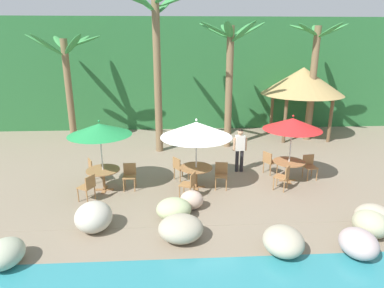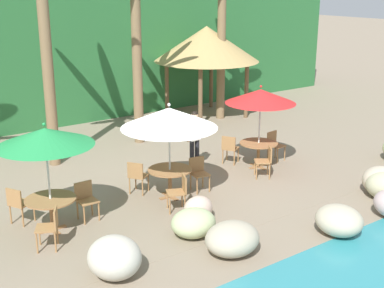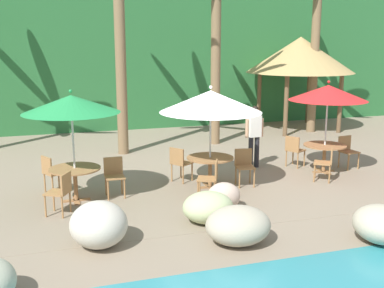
{
  "view_description": "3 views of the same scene",
  "coord_description": "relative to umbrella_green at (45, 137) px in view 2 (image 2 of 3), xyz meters",
  "views": [
    {
      "loc": [
        -0.93,
        -10.58,
        4.83
      ],
      "look_at": [
        -0.3,
        0.47,
        1.38
      ],
      "focal_mm": 31.29,
      "sensor_mm": 36.0,
      "label": 1
    },
    {
      "loc": [
        -6.94,
        -10.38,
        5.2
      ],
      "look_at": [
        0.62,
        0.08,
        1.2
      ],
      "focal_mm": 49.45,
      "sensor_mm": 36.0,
      "label": 2
    },
    {
      "loc": [
        -3.82,
        -10.25,
        3.42
      ],
      "look_at": [
        -0.43,
        0.56,
        0.93
      ],
      "focal_mm": 44.44,
      "sensor_mm": 36.0,
      "label": 3
    }
  ],
  "objects": [
    {
      "name": "dining_table_red",
      "position": [
        6.4,
        0.4,
        -1.5
      ],
      "size": [
        1.1,
        1.1,
        0.74
      ],
      "color": "olive",
      "rests_on": "ground"
    },
    {
      "name": "chair_red_left",
      "position": [
        5.99,
        -0.34,
        -1.6
      ],
      "size": [
        0.59,
        0.59,
        0.87
      ],
      "color": "#9E7042",
      "rests_on": "ground"
    },
    {
      "name": "palm_tree_third",
      "position": [
        4.9,
        4.61,
        1.75
      ],
      "size": [
        2.95,
        3.09,
        5.62
      ],
      "color": "brown",
      "rests_on": "ground"
    },
    {
      "name": "dining_table_green",
      "position": [
        0.0,
        -0.0,
        -1.5
      ],
      "size": [
        1.1,
        1.1,
        0.74
      ],
      "color": "olive",
      "rests_on": "ground"
    },
    {
      "name": "waiter_in_white",
      "position": [
        4.83,
        1.39,
        -1.13
      ],
      "size": [
        0.52,
        0.23,
        1.7
      ],
      "color": "#232328",
      "rests_on": "ground"
    },
    {
      "name": "terrace_deck",
      "position": [
        3.28,
        0.14,
        -2.11
      ],
      "size": [
        18.0,
        5.2,
        0.01
      ],
      "color": "gray",
      "rests_on": "ground"
    },
    {
      "name": "chair_green_inland",
      "position": [
        -0.48,
        0.71,
        -1.6
      ],
      "size": [
        0.57,
        0.57,
        0.87
      ],
      "color": "#9E7042",
      "rests_on": "ground"
    },
    {
      "name": "chair_white_seaward",
      "position": [
        3.94,
        -0.0,
        -1.6
      ],
      "size": [
        0.48,
        0.49,
        0.87
      ],
      "color": "#9E7042",
      "rests_on": "ground"
    },
    {
      "name": "ground_plane",
      "position": [
        3.28,
        0.14,
        -2.12
      ],
      "size": [
        120.0,
        120.0,
        0.0
      ],
      "primitive_type": "plane",
      "color": "gray"
    },
    {
      "name": "rock_seawall",
      "position": [
        4.04,
        -2.83,
        -1.78
      ],
      "size": [
        16.13,
        3.31,
        0.78
      ],
      "color": "#BAA5A9",
      "rests_on": "ground"
    },
    {
      "name": "chair_white_left",
      "position": [
        2.83,
        -0.78,
        -1.6
      ],
      "size": [
        0.56,
        0.56,
        0.87
      ],
      "color": "#9E7042",
      "rests_on": "ground"
    },
    {
      "name": "foliage_backdrop",
      "position": [
        3.28,
        9.14,
        0.88
      ],
      "size": [
        28.0,
        2.4,
        6.0
      ],
      "color": "#286633",
      "rests_on": "ground"
    },
    {
      "name": "palm_tree_second",
      "position": [
        1.69,
        4.11,
        2.5
      ],
      "size": [
        3.78,
        3.49,
        6.87
      ],
      "color": "brown",
      "rests_on": "ground"
    },
    {
      "name": "palapa_hut",
      "position": [
        8.87,
        6.14,
        0.74
      ],
      "size": [
        4.09,
        4.09,
        3.54
      ],
      "color": "brown",
      "rests_on": "ground"
    },
    {
      "name": "umbrella_green",
      "position": [
        0.0,
        0.0,
        0.0
      ],
      "size": [
        2.04,
        2.04,
        2.42
      ],
      "color": "silver",
      "rests_on": "ground"
    },
    {
      "name": "chair_green_seaward",
      "position": [
        0.85,
        0.09,
        -1.6
      ],
      "size": [
        0.42,
        0.43,
        0.87
      ],
      "color": "#9E7042",
      "rests_on": "ground"
    },
    {
      "name": "palm_tree_fourth",
      "position": [
        9.11,
        5.54,
        1.51
      ],
      "size": [
        2.67,
        2.7,
        5.6
      ],
      "color": "brown",
      "rests_on": "ground"
    },
    {
      "name": "umbrella_red",
      "position": [
        6.4,
        0.4,
        -0.02
      ],
      "size": [
        2.0,
        2.0,
        2.42
      ],
      "color": "silver",
      "rests_on": "ground"
    },
    {
      "name": "chair_white_inland",
      "position": [
        2.53,
        0.68,
        -1.6
      ],
      "size": [
        0.59,
        0.59,
        0.87
      ],
      "color": "#9E7042",
      "rests_on": "ground"
    },
    {
      "name": "chair_red_seaward",
      "position": [
        7.23,
        0.6,
        -1.6
      ],
      "size": [
        0.47,
        0.48,
        0.87
      ],
      "color": "#9E7042",
      "rests_on": "ground"
    },
    {
      "name": "chair_red_inland",
      "position": [
        5.9,
        1.09,
        -1.6
      ],
      "size": [
        0.58,
        0.58,
        0.87
      ],
      "color": "#9E7042",
      "rests_on": "ground"
    },
    {
      "name": "dining_table_white",
      "position": [
        3.09,
        0.04,
        -1.5
      ],
      "size": [
        1.1,
        1.1,
        0.74
      ],
      "color": "olive",
      "rests_on": "ground"
    },
    {
      "name": "chair_green_left",
      "position": [
        -0.32,
        -0.79,
        -1.6
      ],
      "size": [
        0.57,
        0.57,
        0.87
      ],
      "color": "#9E7042",
      "rests_on": "ground"
    },
    {
      "name": "umbrella_white",
      "position": [
        3.09,
        0.04,
        -0.07
      ],
      "size": [
        2.36,
        2.36,
        2.41
      ],
      "color": "silver",
      "rests_on": "ground"
    }
  ]
}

